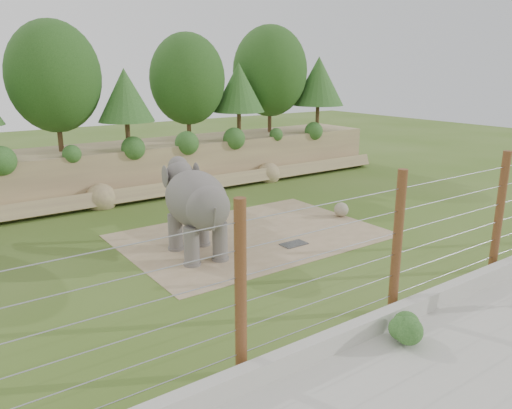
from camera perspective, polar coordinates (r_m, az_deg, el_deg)
ground at (r=17.46m, az=3.82°, el=-6.50°), size 90.00×90.00×0.00m
back_embankment at (r=27.56m, az=-12.10°, el=9.79°), size 30.00×5.52×8.77m
dirt_patch at (r=19.99m, az=-0.49°, el=-3.55°), size 10.00×7.00×0.02m
drain_grate at (r=19.03m, az=4.35°, el=-4.51°), size 1.00×0.60×0.03m
elephant at (r=17.62m, az=-6.84°, el=-0.85°), size 2.23×4.16×3.21m
stone_ball at (r=22.70m, az=9.72°, el=-0.57°), size 0.64×0.64×0.64m
retaining_wall at (r=14.20m, az=16.90°, el=-11.46°), size 26.00×0.35×0.50m
walkway at (r=13.37m, az=23.78°, el=-15.15°), size 26.00×4.00×0.01m
barrier_fence at (r=13.80m, az=15.84°, el=-4.26°), size 20.26×0.26×4.00m
walkway_shrub at (r=13.01m, az=16.98°, el=-13.51°), size 0.71×0.71×0.71m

